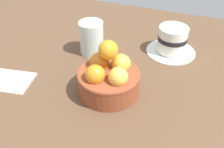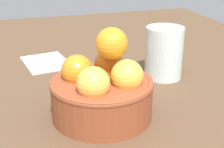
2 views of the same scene
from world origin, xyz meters
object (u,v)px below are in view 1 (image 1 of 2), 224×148
(water_glass, at_px, (91,38))
(folded_napkin, at_px, (10,80))
(coffee_cup, at_px, (172,41))
(terracotta_bowl, at_px, (109,77))

(water_glass, distance_m, folded_napkin, 0.25)
(coffee_cup, height_order, water_glass, water_glass)
(terracotta_bowl, relative_size, coffee_cup, 1.03)
(terracotta_bowl, height_order, water_glass, terracotta_bowl)
(terracotta_bowl, distance_m, coffee_cup, 0.26)
(terracotta_bowl, height_order, coffee_cup, terracotta_bowl)
(water_glass, bearing_deg, terracotta_bowl, 126.35)
(terracotta_bowl, relative_size, water_glass, 1.54)
(coffee_cup, bearing_deg, folded_napkin, 38.24)
(folded_napkin, bearing_deg, terracotta_bowl, -168.12)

